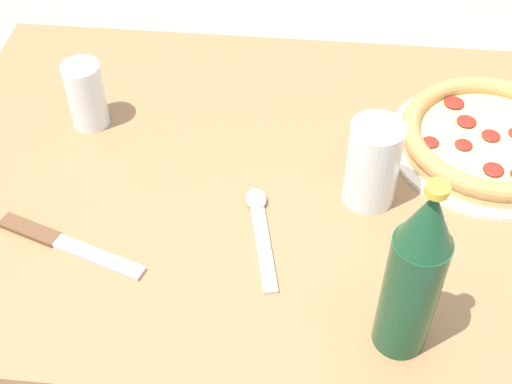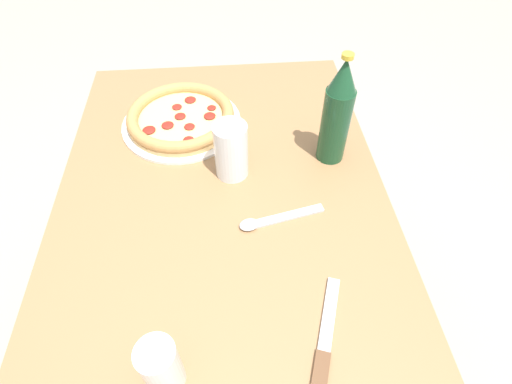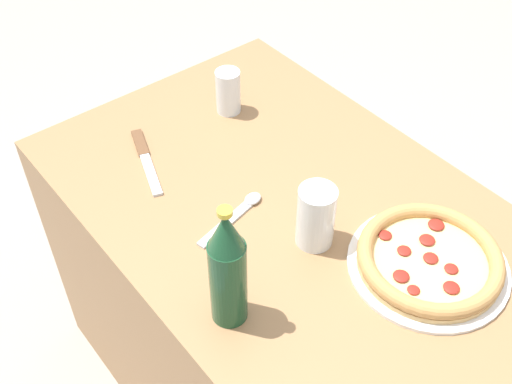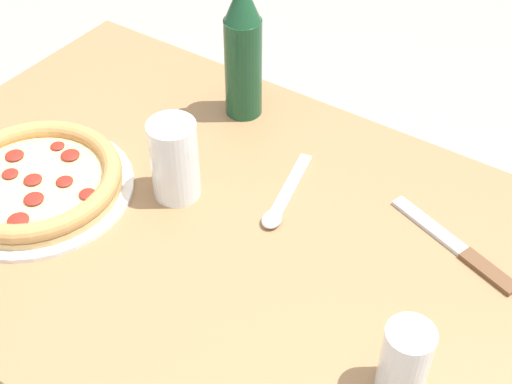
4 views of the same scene
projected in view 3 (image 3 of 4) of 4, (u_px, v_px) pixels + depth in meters
The scene contains 7 objects.
table at pixel (285, 312), 1.65m from camera, with size 1.16×0.75×0.78m.
pizza_pepperoni at pixel (429, 260), 1.25m from camera, with size 0.32×0.32×0.04m.
glass_iced_tea at pixel (228, 93), 1.59m from camera, with size 0.06×0.06×0.11m.
glass_water at pixel (316, 219), 1.27m from camera, with size 0.08×0.08×0.14m.
beer_bottle at pixel (228, 269), 1.09m from camera, with size 0.07×0.07×0.28m.
knife at pixel (145, 158), 1.49m from camera, with size 0.23×0.10×0.01m.
spoon at pixel (239, 211), 1.36m from camera, with size 0.07×0.19×0.01m.
Camera 3 is at (-0.70, 0.66, 1.77)m, focal length 45.00 mm.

